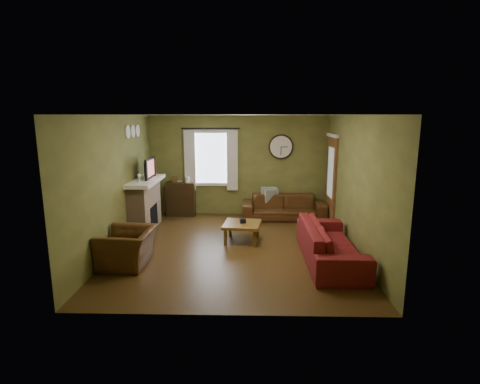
{
  "coord_description": "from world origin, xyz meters",
  "views": [
    {
      "loc": [
        0.29,
        -7.11,
        2.59
      ],
      "look_at": [
        0.1,
        0.4,
        1.05
      ],
      "focal_mm": 28.0,
      "sensor_mm": 36.0,
      "label": 1
    }
  ],
  "objects_px": {
    "sofa_brown": "(284,207)",
    "sofa_red": "(330,243)",
    "bookshelf": "(181,199)",
    "coffee_table": "(242,232)",
    "armchair": "(128,248)"
  },
  "relations": [
    {
      "from": "sofa_red",
      "to": "sofa_brown",
      "type": "bearing_deg",
      "value": 11.63
    },
    {
      "from": "bookshelf",
      "to": "sofa_brown",
      "type": "bearing_deg",
      "value": -5.33
    },
    {
      "from": "sofa_brown",
      "to": "sofa_red",
      "type": "height_order",
      "value": "sofa_red"
    },
    {
      "from": "sofa_red",
      "to": "coffee_table",
      "type": "xyz_separation_m",
      "value": [
        -1.61,
        1.03,
        -0.14
      ]
    },
    {
      "from": "bookshelf",
      "to": "sofa_red",
      "type": "height_order",
      "value": "bookshelf"
    },
    {
      "from": "armchair",
      "to": "coffee_table",
      "type": "relative_size",
      "value": 1.32
    },
    {
      "from": "sofa_brown",
      "to": "coffee_table",
      "type": "xyz_separation_m",
      "value": [
        -1.03,
        -1.8,
        -0.11
      ]
    },
    {
      "from": "sofa_brown",
      "to": "coffee_table",
      "type": "relative_size",
      "value": 2.81
    },
    {
      "from": "sofa_red",
      "to": "coffee_table",
      "type": "relative_size",
      "value": 3.13
    },
    {
      "from": "sofa_brown",
      "to": "armchair",
      "type": "xyz_separation_m",
      "value": [
        -3.01,
        -3.11,
        0.01
      ]
    },
    {
      "from": "bookshelf",
      "to": "sofa_brown",
      "type": "distance_m",
      "value": 2.69
    },
    {
      "from": "sofa_brown",
      "to": "armchair",
      "type": "height_order",
      "value": "armchair"
    },
    {
      "from": "sofa_brown",
      "to": "sofa_red",
      "type": "distance_m",
      "value": 2.89
    },
    {
      "from": "bookshelf",
      "to": "armchair",
      "type": "xyz_separation_m",
      "value": [
        -0.33,
        -3.36,
        -0.12
      ]
    },
    {
      "from": "bookshelf",
      "to": "coffee_table",
      "type": "distance_m",
      "value": 2.64
    }
  ]
}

